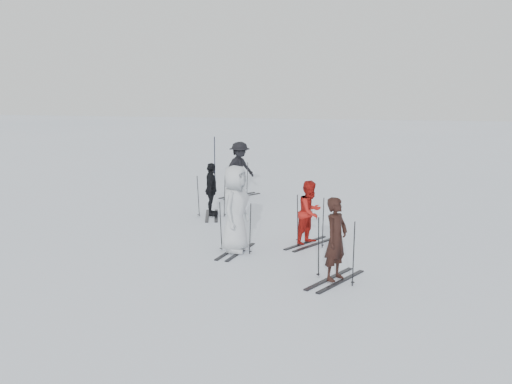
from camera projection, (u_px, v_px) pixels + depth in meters
ground at (245, 239)px, 13.95m from camera, size 120.00×120.00×0.00m
skier_near_dark at (336, 240)px, 10.75m from camera, size 0.58×0.68×1.59m
skier_red at (310, 213)px, 13.34m from camera, size 0.83×0.90×1.49m
skier_grey at (235, 210)px, 12.67m from camera, size 0.71×1.01×1.94m
skier_uphill_left at (211, 190)px, 16.35m from camera, size 0.64×0.96×1.52m
skier_uphill_far at (240, 170)px, 19.47m from camera, size 1.19×1.37×1.84m
skis_near_dark at (336, 249)px, 10.78m from camera, size 1.93×1.50×1.25m
skis_red at (310, 220)px, 13.37m from camera, size 1.86×1.50×1.20m
skis_grey at (235, 227)px, 12.74m from camera, size 1.69×1.01×1.17m
skis_uphill_left at (211, 195)px, 16.38m from camera, size 1.90×1.40×1.24m
skis_uphill_far at (240, 178)px, 19.52m from camera, size 1.93×1.64×1.24m
piste_marker at (215, 158)px, 23.41m from camera, size 0.05×0.05×1.73m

